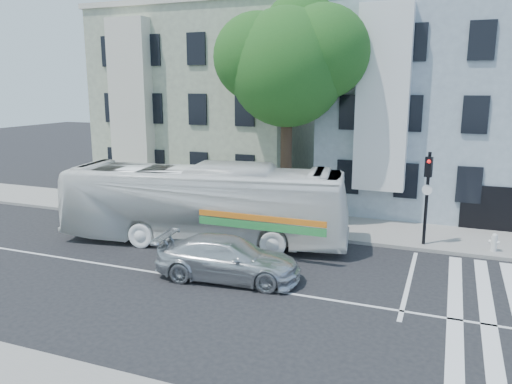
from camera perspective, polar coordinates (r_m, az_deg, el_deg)
The scene contains 10 objects.
ground at distance 17.75m, azimuth -5.38°, elevation -10.09°, with size 120.00×120.00×0.00m, color black.
sidewalk_far at distance 24.73m, azimuth 3.01°, elevation -3.42°, with size 80.00×4.00×0.15m, color gray.
building_left at distance 33.01m, azimuth -4.68°, elevation 10.00°, with size 12.00×10.00×11.00m, color gray.
building_right at distance 29.65m, azimuth 20.75°, elevation 9.03°, with size 12.00×10.00×11.00m, color #84929E.
street_tree at distance 24.54m, azimuth 3.91°, elevation 14.74°, with size 7.30×5.90×11.10m.
bus at distance 21.52m, azimuth -5.97°, elevation -1.33°, with size 12.30×2.88×3.43m, color white.
sedan at distance 17.66m, azimuth -3.19°, elevation -7.59°, with size 5.12×2.08×1.48m, color silver.
hedge at distance 26.19m, azimuth -12.85°, elevation -1.88°, with size 8.50×0.84×0.70m, color #1A531A, non-canonical shape.
traffic_signal at distance 21.53m, azimuth 18.99°, elevation 0.53°, with size 0.41×0.52×4.05m.
fire_hydrant at distance 22.25m, azimuth 25.56°, elevation -5.19°, with size 0.42×0.24×0.75m.
Camera 1 is at (7.52, -14.62, 6.68)m, focal length 35.00 mm.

